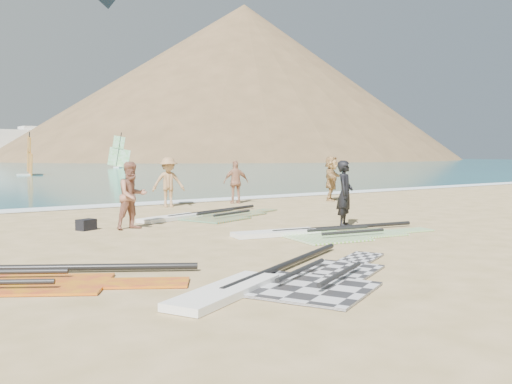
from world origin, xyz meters
TOP-DOWN VIEW (x-y plane):
  - ground at (0.00, 0.00)m, footprint 300.00×300.00m
  - surf_line at (0.00, 12.30)m, footprint 300.00×1.20m
  - headland_main at (85.00, 130.00)m, footprint 143.00×143.00m
  - headland_minor at (120.00, 140.00)m, footprint 70.00×70.00m
  - rig_grey at (-4.04, -2.34)m, footprint 5.73×3.78m
  - rig_green at (0.13, 1.42)m, footprint 5.54×2.63m
  - rig_orange at (-0.32, 6.68)m, footprint 5.80×3.34m
  - gear_bag_near at (-4.55, 5.97)m, footprint 0.58×0.51m
  - person_wetsuit at (1.90, 2.40)m, footprint 0.84×0.78m
  - beachgoer_left at (-3.42, 5.41)m, footprint 1.02×0.85m
  - beachgoer_mid at (0.36, 10.72)m, footprint 1.44×1.10m
  - beachgoer_back at (3.41, 10.49)m, footprint 1.15×0.77m
  - beachgoer_right at (7.66, 9.19)m, footprint 1.80×1.66m
  - windsurfer_centre at (3.65, 45.73)m, footprint 2.27×2.73m
  - windsurfer_right at (20.41, 65.83)m, footprint 2.60×2.59m

SIDE VIEW (x-z plane):
  - ground at x=0.00m, z-range 0.00..0.00m
  - surf_line at x=0.00m, z-range -0.02..0.02m
  - headland_main at x=85.00m, z-range -22.50..22.50m
  - headland_minor at x=120.00m, z-range -14.00..14.00m
  - rig_green at x=0.13m, z-range -0.05..0.15m
  - rig_orange at x=-0.32m, z-range -0.05..0.15m
  - rig_grey at x=-4.04m, z-range -0.05..0.15m
  - gear_bag_near at x=-4.55m, z-range 0.00..0.31m
  - beachgoer_back at x=3.41m, z-range 0.00..1.82m
  - beachgoer_left at x=-3.42m, z-range 0.00..1.90m
  - person_wetsuit at x=1.90m, z-range 0.00..1.93m
  - beachgoer_mid at x=0.36m, z-range 0.00..1.97m
  - beachgoer_right at x=7.66m, z-range 0.00..2.01m
  - windsurfer_centre at x=3.65m, z-range -0.82..3.25m
  - windsurfer_right at x=20.41m, z-range -1.08..3.88m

